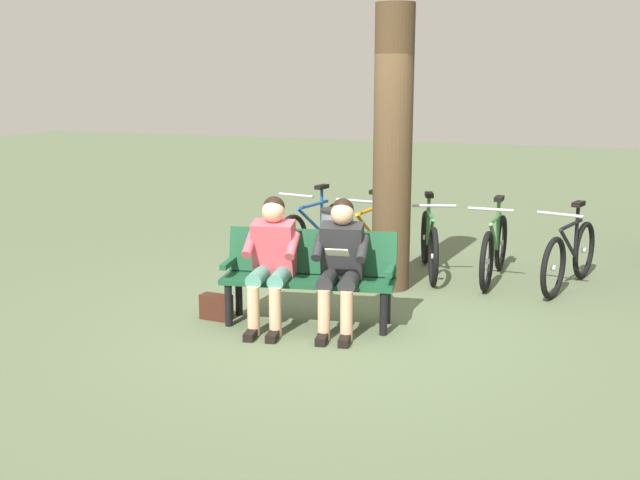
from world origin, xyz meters
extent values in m
plane|color=#566647|center=(0.00, 0.00, 0.00)|extent=(40.00, 40.00, 0.00)
cube|color=#194C2D|center=(0.27, 0.14, 0.42)|extent=(1.65, 0.74, 0.05)
cube|color=#194C2D|center=(0.31, -0.05, 0.66)|extent=(1.60, 0.44, 0.42)
cube|color=#194C2D|center=(-0.47, -0.01, 0.56)|extent=(0.14, 0.40, 0.05)
cube|color=#194C2D|center=(1.02, 0.29, 0.56)|extent=(0.14, 0.40, 0.05)
cylinder|color=black|center=(-0.47, 0.17, 0.20)|extent=(0.07, 0.07, 0.40)
cylinder|color=black|center=(0.95, 0.45, 0.20)|extent=(0.07, 0.07, 0.40)
cylinder|color=black|center=(-0.40, -0.16, 0.20)|extent=(0.07, 0.07, 0.40)
cylinder|color=black|center=(1.01, 0.11, 0.20)|extent=(0.07, 0.07, 0.40)
cube|color=#262628|center=(-0.03, 0.06, 0.71)|extent=(0.43, 0.37, 0.55)
sphere|color=#D8A884|center=(-0.04, 0.08, 1.06)|extent=(0.21, 0.21, 0.21)
sphere|color=black|center=(-0.03, 0.05, 1.10)|extent=(0.20, 0.20, 0.20)
cylinder|color=#262628|center=(-0.17, 0.24, 0.49)|extent=(0.22, 0.42, 0.15)
cylinder|color=#D8A884|center=(-0.21, 0.43, 0.23)|extent=(0.11, 0.11, 0.45)
cube|color=black|center=(-0.23, 0.53, 0.04)|extent=(0.13, 0.23, 0.07)
cylinder|color=#262628|center=(-0.25, 0.14, 0.77)|extent=(0.15, 0.32, 0.23)
cylinder|color=#262628|center=(0.03, 0.28, 0.49)|extent=(0.22, 0.42, 0.15)
cylinder|color=#D8A884|center=(-0.01, 0.47, 0.23)|extent=(0.11, 0.11, 0.45)
cube|color=black|center=(-0.03, 0.57, 0.04)|extent=(0.13, 0.23, 0.07)
cylinder|color=#262628|center=(0.14, 0.22, 0.77)|extent=(0.15, 0.32, 0.23)
cube|color=silver|center=(-0.09, 0.35, 0.77)|extent=(0.22, 0.16, 0.09)
cube|color=#D84C59|center=(0.60, 0.18, 0.71)|extent=(0.43, 0.37, 0.55)
sphere|color=#D8A884|center=(0.59, 0.20, 1.06)|extent=(0.21, 0.21, 0.21)
sphere|color=black|center=(0.60, 0.17, 1.10)|extent=(0.20, 0.20, 0.20)
cylinder|color=#4C8C7A|center=(0.46, 0.36, 0.49)|extent=(0.22, 0.42, 0.15)
cylinder|color=#D8A884|center=(0.42, 0.56, 0.23)|extent=(0.11, 0.11, 0.45)
cube|color=black|center=(0.40, 0.65, 0.04)|extent=(0.13, 0.23, 0.07)
cylinder|color=#D84C59|center=(0.38, 0.26, 0.77)|extent=(0.15, 0.32, 0.23)
cylinder|color=#4C8C7A|center=(0.66, 0.40, 0.49)|extent=(0.22, 0.42, 0.15)
cylinder|color=#D8A884|center=(0.62, 0.59, 0.23)|extent=(0.11, 0.11, 0.45)
cube|color=black|center=(0.60, 0.69, 0.04)|extent=(0.13, 0.23, 0.07)
cylinder|color=#D84C59|center=(0.77, 0.34, 0.77)|extent=(0.15, 0.32, 0.23)
cube|color=#3F1E14|center=(1.15, 0.31, 0.12)|extent=(0.31, 0.16, 0.24)
cylinder|color=#4C3823|center=(-0.08, -1.37, 1.51)|extent=(0.41, 0.41, 3.01)
cylinder|color=slate|center=(0.51, -1.27, 0.41)|extent=(0.35, 0.35, 0.83)
cylinder|color=black|center=(0.51, -1.27, 0.84)|extent=(0.37, 0.37, 0.03)
torus|color=black|center=(-1.77, -1.58, 0.33)|extent=(0.22, 0.65, 0.66)
cylinder|color=silver|center=(-1.77, -1.58, 0.33)|extent=(0.06, 0.07, 0.06)
torus|color=black|center=(-2.02, -2.57, 0.33)|extent=(0.22, 0.65, 0.66)
cylinder|color=silver|center=(-2.02, -2.57, 0.33)|extent=(0.06, 0.07, 0.06)
cylinder|color=black|center=(-1.90, -2.07, 0.71)|extent=(0.19, 0.62, 0.04)
cylinder|color=black|center=(-1.88, -2.00, 0.51)|extent=(0.19, 0.59, 0.43)
cylinder|color=black|center=(-1.94, -2.25, 0.63)|extent=(0.04, 0.04, 0.55)
cube|color=black|center=(-1.94, -2.25, 0.91)|extent=(0.14, 0.24, 0.05)
cylinder|color=#B2B2B7|center=(-1.80, -1.68, 0.88)|extent=(0.47, 0.15, 0.03)
torus|color=black|center=(-1.08, -1.62, 0.33)|extent=(0.06, 0.66, 0.66)
cylinder|color=silver|center=(-1.08, -1.62, 0.33)|extent=(0.05, 0.06, 0.06)
torus|color=black|center=(-1.08, -2.64, 0.33)|extent=(0.06, 0.66, 0.66)
cylinder|color=silver|center=(-1.08, -2.64, 0.33)|extent=(0.05, 0.06, 0.06)
cylinder|color=#337238|center=(-1.08, -2.13, 0.71)|extent=(0.04, 0.63, 0.04)
cylinder|color=#337238|center=(-1.08, -2.05, 0.51)|extent=(0.04, 0.60, 0.43)
cylinder|color=#337238|center=(-1.08, -2.31, 0.63)|extent=(0.04, 0.04, 0.55)
cube|color=black|center=(-1.08, -2.31, 0.91)|extent=(0.09, 0.22, 0.05)
cylinder|color=#B2B2B7|center=(-1.08, -1.72, 0.88)|extent=(0.48, 0.03, 0.03)
torus|color=black|center=(-0.49, -1.64, 0.33)|extent=(0.27, 0.64, 0.66)
cylinder|color=silver|center=(-0.49, -1.64, 0.33)|extent=(0.07, 0.07, 0.06)
torus|color=black|center=(-0.16, -2.60, 0.33)|extent=(0.27, 0.64, 0.66)
cylinder|color=silver|center=(-0.16, -2.60, 0.33)|extent=(0.07, 0.07, 0.06)
cylinder|color=#337238|center=(-0.33, -2.12, 0.71)|extent=(0.24, 0.61, 0.04)
cylinder|color=#337238|center=(-0.35, -2.05, 0.51)|extent=(0.23, 0.58, 0.43)
cylinder|color=#337238|center=(-0.27, -2.30, 0.63)|extent=(0.04, 0.04, 0.55)
cube|color=black|center=(-0.27, -2.30, 0.91)|extent=(0.16, 0.24, 0.05)
cylinder|color=#B2B2B7|center=(-0.46, -1.73, 0.88)|extent=(0.46, 0.18, 0.03)
torus|color=black|center=(0.47, -1.64, 0.33)|extent=(0.13, 0.66, 0.66)
cylinder|color=silver|center=(0.47, -1.64, 0.33)|extent=(0.06, 0.06, 0.06)
torus|color=black|center=(0.37, -2.65, 0.33)|extent=(0.13, 0.66, 0.66)
cylinder|color=silver|center=(0.37, -2.65, 0.33)|extent=(0.06, 0.06, 0.06)
cylinder|color=orange|center=(0.42, -2.15, 0.71)|extent=(0.10, 0.63, 0.04)
cylinder|color=orange|center=(0.43, -2.07, 0.51)|extent=(0.10, 0.60, 0.43)
cylinder|color=orange|center=(0.40, -2.33, 0.63)|extent=(0.04, 0.04, 0.55)
cube|color=black|center=(0.40, -2.33, 0.91)|extent=(0.11, 0.23, 0.05)
cylinder|color=#B2B2B7|center=(0.46, -1.74, 0.88)|extent=(0.48, 0.08, 0.03)
torus|color=black|center=(1.27, -1.77, 0.33)|extent=(0.18, 0.66, 0.66)
cylinder|color=silver|center=(1.27, -1.77, 0.33)|extent=(0.06, 0.07, 0.06)
torus|color=black|center=(1.09, -2.78, 0.33)|extent=(0.18, 0.66, 0.66)
cylinder|color=silver|center=(1.09, -2.78, 0.33)|extent=(0.06, 0.07, 0.06)
cylinder|color=#1E519E|center=(1.18, -2.27, 0.71)|extent=(0.15, 0.63, 0.04)
cylinder|color=#1E519E|center=(1.20, -2.20, 0.51)|extent=(0.14, 0.59, 0.43)
cylinder|color=#1E519E|center=(1.15, -2.45, 0.63)|extent=(0.04, 0.04, 0.55)
cube|color=black|center=(1.15, -2.45, 0.91)|extent=(0.13, 0.23, 0.05)
cylinder|color=#B2B2B7|center=(1.26, -1.87, 0.88)|extent=(0.48, 0.12, 0.03)
camera|label=1|loc=(-2.34, 6.49, 2.28)|focal=43.11mm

